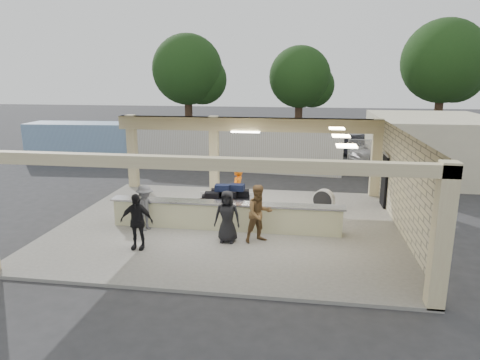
% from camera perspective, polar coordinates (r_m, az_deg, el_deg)
% --- Properties ---
extents(ground, '(120.00, 120.00, 0.00)m').
position_cam_1_polar(ground, '(15.66, -1.62, -6.23)').
color(ground, '#2C2C2F').
rests_on(ground, ground).
extents(pavilion, '(12.01, 10.00, 3.55)m').
position_cam_1_polar(pavilion, '(15.85, -0.47, -0.87)').
color(pavilion, slate).
rests_on(pavilion, ground).
extents(baggage_counter, '(8.20, 0.58, 0.98)m').
position_cam_1_polar(baggage_counter, '(15.00, -1.98, -4.78)').
color(baggage_counter, '#C3C091').
rests_on(baggage_counter, pavilion).
extents(luggage_cart, '(2.38, 1.58, 1.33)m').
position_cam_1_polar(luggage_cart, '(15.96, -1.93, -2.77)').
color(luggage_cart, silver).
rests_on(luggage_cart, pavilion).
extents(drum_fan, '(0.90, 0.60, 0.95)m').
position_cam_1_polar(drum_fan, '(17.05, 11.10, -2.66)').
color(drum_fan, silver).
rests_on(drum_fan, pavilion).
extents(baggage_handler, '(0.51, 0.74, 1.86)m').
position_cam_1_polar(baggage_handler, '(16.41, -0.36, -1.50)').
color(baggage_handler, '#E05F0B').
rests_on(baggage_handler, pavilion).
extents(passenger_a, '(0.99, 0.83, 1.89)m').
position_cam_1_polar(passenger_a, '(13.76, 2.57, -4.50)').
color(passenger_a, brown).
rests_on(passenger_a, pavilion).
extents(passenger_b, '(1.05, 0.41, 1.77)m').
position_cam_1_polar(passenger_b, '(13.61, -13.62, -5.38)').
color(passenger_b, black).
rests_on(passenger_b, pavilion).
extents(passenger_c, '(0.85, 1.08, 1.61)m').
position_cam_1_polar(passenger_c, '(15.17, -12.52, -3.63)').
color(passenger_c, '#4F5054').
rests_on(passenger_c, pavilion).
extents(passenger_d, '(0.84, 0.35, 1.71)m').
position_cam_1_polar(passenger_d, '(13.77, -1.71, -4.88)').
color(passenger_d, black).
rests_on(passenger_d, pavilion).
extents(car_white_a, '(5.27, 3.92, 1.36)m').
position_cam_1_polar(car_white_a, '(27.82, 19.41, 3.34)').
color(car_white_a, silver).
rests_on(car_white_a, ground).
extents(car_white_b, '(4.36, 2.21, 1.32)m').
position_cam_1_polar(car_white_b, '(30.30, 23.38, 3.75)').
color(car_white_b, silver).
rests_on(car_white_b, ground).
extents(car_dark, '(4.59, 3.52, 1.47)m').
position_cam_1_polar(car_dark, '(29.78, 15.62, 4.36)').
color(car_dark, black).
rests_on(car_dark, ground).
extents(container_white, '(12.83, 3.79, 2.74)m').
position_cam_1_polar(container_white, '(25.36, -0.84, 4.75)').
color(container_white, silver).
rests_on(container_white, ground).
extents(container_blue, '(9.47, 2.82, 2.43)m').
position_cam_1_polar(container_blue, '(28.64, -17.83, 4.83)').
color(container_blue, '#7A9DC3').
rests_on(container_blue, ground).
extents(fence, '(12.06, 0.06, 2.03)m').
position_cam_1_polar(fence, '(25.28, 27.83, 2.39)').
color(fence, gray).
rests_on(fence, ground).
extents(tree_left, '(6.60, 6.30, 9.00)m').
position_cam_1_polar(tree_left, '(39.99, -6.50, 14.06)').
color(tree_left, '#382619').
rests_on(tree_left, ground).
extents(tree_mid, '(6.00, 5.60, 8.00)m').
position_cam_1_polar(tree_mid, '(40.63, 8.43, 13.11)').
color(tree_mid, '#382619').
rests_on(tree_mid, ground).
extents(tree_right, '(7.20, 7.00, 10.00)m').
position_cam_1_polar(tree_right, '(41.32, 25.86, 13.67)').
color(tree_right, '#382619').
rests_on(tree_right, ground).
extents(adjacent_building, '(6.00, 8.00, 3.20)m').
position_cam_1_polar(adjacent_building, '(25.69, 24.10, 4.18)').
color(adjacent_building, beige).
rests_on(adjacent_building, ground).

